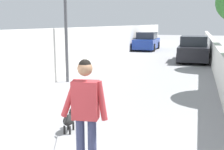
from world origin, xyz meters
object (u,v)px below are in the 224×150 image
at_px(person_skateboarder, 86,107).
at_px(car_near, 193,50).
at_px(lamp_post, 65,7).
at_px(car_far, 147,42).
at_px(dog, 69,119).

bearing_deg(person_skateboarder, car_near, -5.16).
bearing_deg(car_near, person_skateboarder, 174.84).
distance_m(lamp_post, person_skateboarder, 7.26).
xyz_separation_m(lamp_post, car_near, (7.77, -4.63, -2.17)).
distance_m(person_skateboarder, car_near, 14.01).
height_order(car_near, car_far, same).
xyz_separation_m(dog, car_far, (19.01, 1.74, 0.44)).
distance_m(lamp_post, dog, 5.83).
distance_m(person_skateboarder, car_far, 20.71).
bearing_deg(person_skateboarder, dog, 34.03).
height_order(person_skateboarder, dog, person_skateboarder).
relative_size(person_skateboarder, car_far, 0.40).
distance_m(dog, car_far, 19.09).
xyz_separation_m(lamp_post, dog, (-4.66, -2.34, -2.61)).
bearing_deg(dog, car_near, -10.40).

